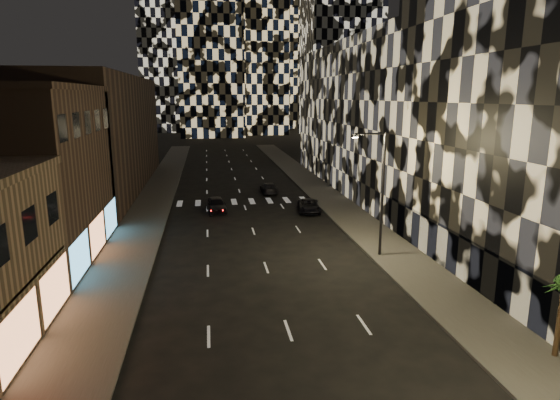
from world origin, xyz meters
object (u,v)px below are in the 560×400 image
object	(u,v)px
car_dark_midlane	(216,205)
car_dark_oncoming	(269,188)
streetlight_far	(380,186)
car_dark_rightlane	(309,206)

from	to	relation	value
car_dark_midlane	car_dark_oncoming	bearing A→B (deg)	47.05
streetlight_far	car_dark_oncoming	size ratio (longest dim) A/B	2.01
car_dark_midlane	car_dark_rightlane	world-z (taller)	car_dark_midlane
car_dark_midlane	car_dark_oncoming	distance (m)	10.73
car_dark_midlane	car_dark_rightlane	bearing A→B (deg)	-15.02
car_dark_rightlane	streetlight_far	bearing A→B (deg)	-74.42
car_dark_midlane	car_dark_oncoming	size ratio (longest dim) A/B	1.00
car_dark_oncoming	car_dark_rightlane	bearing A→B (deg)	105.30
streetlight_far	car_dark_midlane	world-z (taller)	streetlight_far
streetlight_far	car_dark_rightlane	world-z (taller)	streetlight_far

